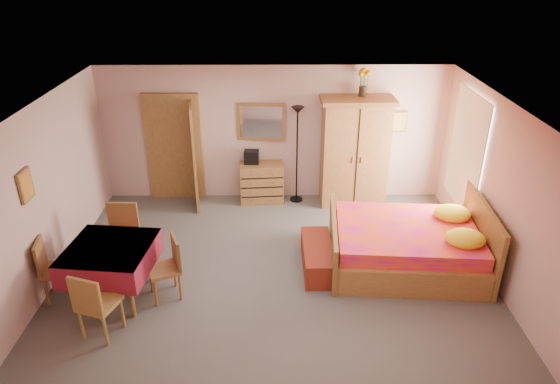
{
  "coord_description": "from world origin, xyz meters",
  "views": [
    {
      "loc": [
        0.04,
        -6.48,
        4.48
      ],
      "look_at": [
        0.1,
        0.3,
        1.15
      ],
      "focal_mm": 32.0,
      "sensor_mm": 36.0,
      "label": 1
    }
  ],
  "objects_px": {
    "chair_north": "(121,239)",
    "sunflower_vase": "(363,82)",
    "chair_south": "(99,303)",
    "chair_east": "(164,269)",
    "floor_lamp": "(297,155)",
    "bed": "(406,234)",
    "chest_of_drawers": "(262,183)",
    "stereo": "(252,157)",
    "chair_west": "(59,269)",
    "bench": "(317,257)",
    "wardrobe": "(354,152)",
    "dining_table": "(113,272)",
    "wall_mirror": "(261,122)"
  },
  "relations": [
    {
      "from": "stereo",
      "to": "floor_lamp",
      "type": "bearing_deg",
      "value": -1.36
    },
    {
      "from": "wall_mirror",
      "to": "stereo",
      "type": "height_order",
      "value": "wall_mirror"
    },
    {
      "from": "bed",
      "to": "chair_west",
      "type": "xyz_separation_m",
      "value": [
        -5.03,
        -0.77,
        -0.07
      ]
    },
    {
      "from": "chest_of_drawers",
      "to": "floor_lamp",
      "type": "relative_size",
      "value": 0.44
    },
    {
      "from": "floor_lamp",
      "to": "chair_west",
      "type": "bearing_deg",
      "value": -138.96
    },
    {
      "from": "stereo",
      "to": "wardrobe",
      "type": "height_order",
      "value": "wardrobe"
    },
    {
      "from": "chest_of_drawers",
      "to": "floor_lamp",
      "type": "height_order",
      "value": "floor_lamp"
    },
    {
      "from": "stereo",
      "to": "chair_east",
      "type": "bearing_deg",
      "value": -110.13
    },
    {
      "from": "stereo",
      "to": "chair_south",
      "type": "distance_m",
      "value": 4.19
    },
    {
      "from": "chest_of_drawers",
      "to": "stereo",
      "type": "distance_m",
      "value": 0.55
    },
    {
      "from": "floor_lamp",
      "to": "chair_north",
      "type": "distance_m",
      "value": 3.6
    },
    {
      "from": "chair_south",
      "to": "chest_of_drawers",
      "type": "bearing_deg",
      "value": 81.73
    },
    {
      "from": "chair_west",
      "to": "chair_north",
      "type": "bearing_deg",
      "value": 123.77
    },
    {
      "from": "wall_mirror",
      "to": "stereo",
      "type": "distance_m",
      "value": 0.69
    },
    {
      "from": "sunflower_vase",
      "to": "bed",
      "type": "height_order",
      "value": "sunflower_vase"
    },
    {
      "from": "chest_of_drawers",
      "to": "bed",
      "type": "distance_m",
      "value": 3.16
    },
    {
      "from": "chair_north",
      "to": "sunflower_vase",
      "type": "bearing_deg",
      "value": -147.16
    },
    {
      "from": "floor_lamp",
      "to": "wall_mirror",
      "type": "bearing_deg",
      "value": 164.71
    },
    {
      "from": "stereo",
      "to": "chair_east",
      "type": "distance_m",
      "value": 3.24
    },
    {
      "from": "chest_of_drawers",
      "to": "stereo",
      "type": "height_order",
      "value": "stereo"
    },
    {
      "from": "wardrobe",
      "to": "chair_west",
      "type": "xyz_separation_m",
      "value": [
        -4.5,
        -2.91,
        -0.58
      ]
    },
    {
      "from": "floor_lamp",
      "to": "bed",
      "type": "xyz_separation_m",
      "value": [
        1.6,
        -2.22,
        -0.41
      ]
    },
    {
      "from": "chair_south",
      "to": "chair_east",
      "type": "xyz_separation_m",
      "value": [
        0.65,
        0.76,
        -0.02
      ]
    },
    {
      "from": "wardrobe",
      "to": "bench",
      "type": "relative_size",
      "value": 1.75
    },
    {
      "from": "chest_of_drawers",
      "to": "bed",
      "type": "xyz_separation_m",
      "value": [
        2.27,
        -2.2,
        0.15
      ]
    },
    {
      "from": "sunflower_vase",
      "to": "chair_south",
      "type": "relative_size",
      "value": 0.52
    },
    {
      "from": "dining_table",
      "to": "chair_east",
      "type": "relative_size",
      "value": 1.21
    },
    {
      "from": "stereo",
      "to": "chair_west",
      "type": "height_order",
      "value": "stereo"
    },
    {
      "from": "wardrobe",
      "to": "dining_table",
      "type": "distance_m",
      "value": 4.79
    },
    {
      "from": "stereo",
      "to": "dining_table",
      "type": "height_order",
      "value": "stereo"
    },
    {
      "from": "sunflower_vase",
      "to": "bed",
      "type": "distance_m",
      "value": 2.9
    },
    {
      "from": "chair_west",
      "to": "bench",
      "type": "bearing_deg",
      "value": 88.82
    },
    {
      "from": "floor_lamp",
      "to": "stereo",
      "type": "bearing_deg",
      "value": 178.64
    },
    {
      "from": "bench",
      "to": "floor_lamp",
      "type": "bearing_deg",
      "value": 95.82
    },
    {
      "from": "chest_of_drawers",
      "to": "chair_north",
      "type": "distance_m",
      "value": 3.07
    },
    {
      "from": "sunflower_vase",
      "to": "chair_north",
      "type": "height_order",
      "value": "sunflower_vase"
    },
    {
      "from": "dining_table",
      "to": "chair_north",
      "type": "bearing_deg",
      "value": 95.26
    },
    {
      "from": "chair_east",
      "to": "dining_table",
      "type": "bearing_deg",
      "value": 66.99
    },
    {
      "from": "floor_lamp",
      "to": "sunflower_vase",
      "type": "xyz_separation_m",
      "value": [
        1.16,
        0.02,
        1.39
      ]
    },
    {
      "from": "sunflower_vase",
      "to": "floor_lamp",
      "type": "bearing_deg",
      "value": -179.01
    },
    {
      "from": "chair_west",
      "to": "chair_east",
      "type": "height_order",
      "value": "chair_west"
    },
    {
      "from": "bench",
      "to": "bed",
      "type": "bearing_deg",
      "value": 4.12
    },
    {
      "from": "wall_mirror",
      "to": "wardrobe",
      "type": "height_order",
      "value": "wardrobe"
    },
    {
      "from": "chair_south",
      "to": "chair_east",
      "type": "bearing_deg",
      "value": 68.57
    },
    {
      "from": "chest_of_drawers",
      "to": "sunflower_vase",
      "type": "distance_m",
      "value": 2.67
    },
    {
      "from": "chest_of_drawers",
      "to": "chair_west",
      "type": "bearing_deg",
      "value": -137.35
    },
    {
      "from": "stereo",
      "to": "bench",
      "type": "bearing_deg",
      "value": -64.88
    },
    {
      "from": "bed",
      "to": "chair_west",
      "type": "distance_m",
      "value": 5.09
    },
    {
      "from": "wardrobe",
      "to": "chair_north",
      "type": "distance_m",
      "value": 4.44
    },
    {
      "from": "dining_table",
      "to": "chair_west",
      "type": "height_order",
      "value": "chair_west"
    }
  ]
}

